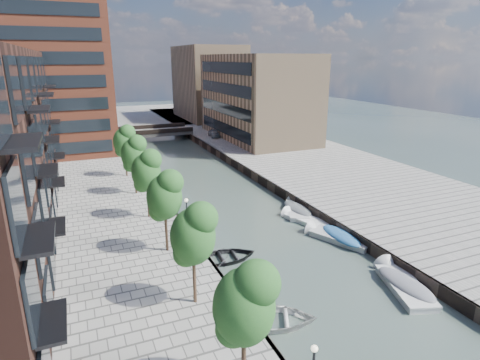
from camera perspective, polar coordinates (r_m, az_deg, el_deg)
water at (r=45.99m, az=-4.12°, el=-1.33°), size 300.00×300.00×0.00m
quay_right at (r=52.94m, az=12.48°, el=1.33°), size 20.00×140.00×1.00m
quay_wall_left at (r=44.37m, az=-11.61°, el=-1.65°), size 0.25×140.00×1.00m
quay_wall_right at (r=48.04m, az=2.76°, el=0.12°), size 0.25×140.00×1.00m
far_closure at (r=103.29m, az=-15.13°, el=8.65°), size 80.00×40.00×1.00m
tower at (r=66.50m, az=-26.76°, el=16.63°), size 18.00×18.00×30.00m
tan_block_near at (r=70.40m, az=2.39°, el=11.73°), size 12.00×25.00×14.00m
tan_block_far at (r=94.43m, az=-4.53°, el=13.63°), size 12.00×20.00×16.00m
bridge at (r=75.84m, az=-12.08°, el=6.71°), size 13.00×6.00×1.30m
tree_1 at (r=16.30m, az=0.57°, el=-16.94°), size 2.50×2.50×5.95m
tree_2 at (r=22.10m, az=-6.74°, el=-7.46°), size 2.50×2.50×5.95m
tree_3 at (r=28.45m, az=-10.73°, el=-1.99°), size 2.50×2.50×5.95m
tree_4 at (r=35.04m, az=-13.23°, el=1.46°), size 2.50×2.50×5.95m
tree_5 at (r=41.77m, az=-14.94°, el=3.81°), size 2.50×2.50×5.95m
tree_6 at (r=48.57m, az=-16.17°, el=5.50°), size 2.50×2.50×5.95m
lamp_1 at (r=28.44m, az=-7.53°, el=-5.70°), size 0.24×0.24×4.12m
lamp_2 at (r=43.33m, az=-13.26°, el=1.95°), size 0.24×0.24×4.12m
sloop_1 at (r=26.13m, az=1.17°, el=-16.49°), size 4.70×3.60×0.90m
sloop_3 at (r=24.20m, az=4.49°, el=-19.62°), size 6.22×5.50×1.07m
sloop_4 at (r=30.40m, az=-2.05°, el=-11.32°), size 4.90×3.61×0.98m
motorboat_1 at (r=29.19m, az=21.98°, el=-13.44°), size 3.59×5.91×1.87m
motorboat_2 at (r=37.69m, az=8.73°, el=-5.56°), size 3.07×5.00×1.58m
motorboat_3 at (r=34.42m, az=13.39°, el=-7.85°), size 4.01×5.79×1.84m
motorboat_4 at (r=39.80m, az=8.08°, el=-4.10°), size 3.88×5.58×1.77m
car at (r=71.50m, az=-3.73°, el=6.66°), size 1.90×4.00×1.32m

